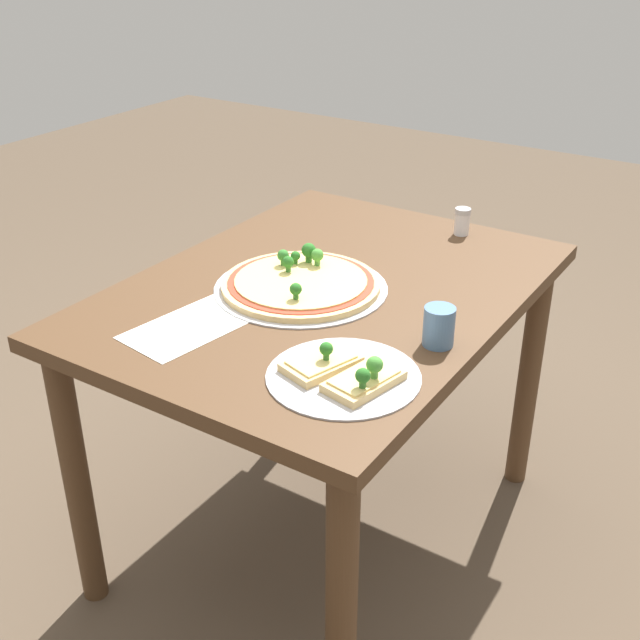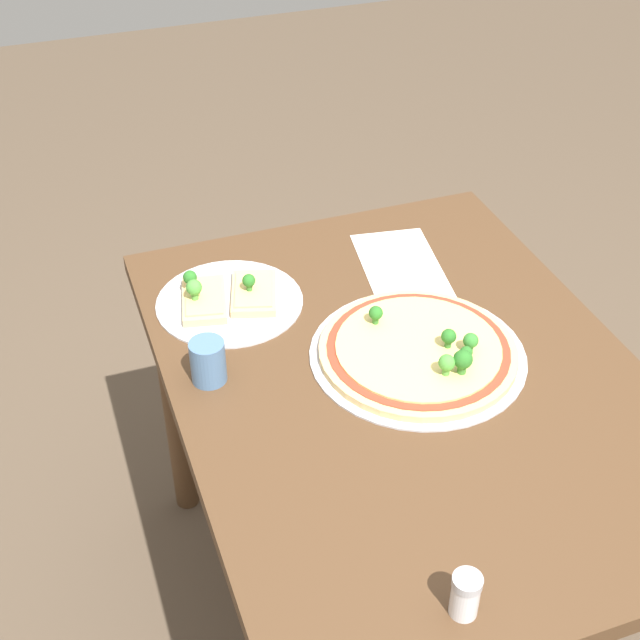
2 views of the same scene
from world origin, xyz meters
name	(u,v)px [view 1 (image 1 of 2)]	position (x,y,z in m)	size (l,w,h in m)	color
ground_plane	(325,529)	(0.00, 0.00, 0.00)	(8.00, 8.00, 0.00)	brown
dining_table	(325,325)	(0.00, 0.00, 0.63)	(1.12, 0.83, 0.73)	#4C331E
pizza_tray_whole	(301,283)	(-0.04, 0.04, 0.75)	(0.40, 0.40, 0.07)	#B7B7BC
pizza_tray_slice	(344,373)	(-0.32, -0.25, 0.75)	(0.29, 0.29, 0.07)	#B7B7BC
drinking_cup	(439,326)	(-0.11, -0.34, 0.78)	(0.06, 0.06, 0.08)	#4C7099
condiment_shaker	(462,221)	(0.47, -0.13, 0.77)	(0.04, 0.04, 0.07)	silver
paper_menu	(194,325)	(-0.31, 0.13, 0.74)	(0.29, 0.16, 0.00)	white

